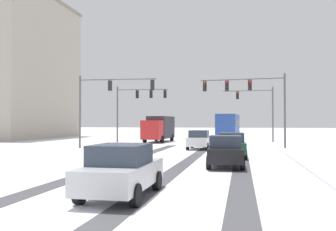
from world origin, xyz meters
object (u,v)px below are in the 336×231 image
at_px(traffic_signal_near_left, 107,95).
at_px(car_white_lead, 199,140).
at_px(car_silver_fourth, 122,170).
at_px(car_dark_green_second, 231,145).
at_px(box_truck_delivery, 159,128).
at_px(traffic_signal_far_right, 259,105).
at_px(traffic_signal_near_right, 249,93).
at_px(car_black_third, 226,151).
at_px(bus_oncoming, 228,125).
at_px(traffic_signal_far_left, 137,101).

distance_m(traffic_signal_near_left, car_white_lead, 9.07).
bearing_deg(car_silver_fourth, car_dark_green_second, 77.53).
bearing_deg(box_truck_delivery, traffic_signal_near_left, -100.94).
xyz_separation_m(traffic_signal_far_right, car_silver_fourth, (-5.66, -33.61, -3.60)).
distance_m(traffic_signal_far_right, car_dark_green_second, 20.69).
distance_m(traffic_signal_near_right, box_truck_delivery, 14.17).
bearing_deg(traffic_signal_near_left, box_truck_delivery, 79.06).
xyz_separation_m(car_white_lead, car_silver_fourth, (-0.07, -20.31, 0.00)).
distance_m(traffic_signal_near_right, car_silver_fourth, 22.54).
distance_m(car_black_third, car_silver_fourth, 8.72).
bearing_deg(bus_oncoming, traffic_signal_far_left, -132.61).
distance_m(traffic_signal_far_right, car_black_third, 25.77).
xyz_separation_m(car_dark_green_second, bus_oncoming, (-1.10, 27.19, 1.18)).
distance_m(traffic_signal_far_right, box_truck_delivery, 12.19).
distance_m(traffic_signal_far_left, box_truck_delivery, 4.10).
bearing_deg(traffic_signal_near_right, car_white_lead, -161.36).
bearing_deg(car_black_third, car_dark_green_second, 88.41).
relative_size(traffic_signal_near_left, car_white_lead, 1.71).
xyz_separation_m(car_white_lead, car_black_third, (2.75, -12.05, 0.00)).
distance_m(traffic_signal_near_left, traffic_signal_near_right, 12.61).
height_order(car_dark_green_second, bus_oncoming, bus_oncoming).
bearing_deg(traffic_signal_near_right, bus_oncoming, 97.48).
distance_m(traffic_signal_far_left, traffic_signal_far_right, 14.39).
bearing_deg(car_white_lead, bus_oncoming, 84.96).
bearing_deg(traffic_signal_far_left, traffic_signal_near_right, -32.37).
bearing_deg(traffic_signal_near_right, car_black_third, -96.41).
distance_m(traffic_signal_near_left, bus_oncoming, 23.34).
distance_m(traffic_signal_far_left, car_black_third, 24.42).
height_order(car_black_third, car_silver_fourth, same).
distance_m(traffic_signal_near_right, car_black_third, 14.16).
relative_size(traffic_signal_far_right, car_dark_green_second, 1.55).
bearing_deg(traffic_signal_far_right, bus_oncoming, 118.49).
bearing_deg(traffic_signal_near_left, car_white_lead, 4.42).
xyz_separation_m(traffic_signal_near_right, car_black_third, (-1.52, -13.49, -4.02)).
height_order(traffic_signal_near_left, car_silver_fourth, traffic_signal_near_left).
relative_size(traffic_signal_near_right, box_truck_delivery, 0.98).
distance_m(traffic_signal_far_left, car_dark_green_second, 20.12).
relative_size(traffic_signal_near_left, box_truck_delivery, 0.94).
height_order(car_white_lead, car_dark_green_second, same).
bearing_deg(car_silver_fourth, bus_oncoming, 87.37).
relative_size(car_black_third, box_truck_delivery, 0.56).
xyz_separation_m(traffic_signal_near_left, car_silver_fourth, (8.10, -19.68, -3.87)).
height_order(traffic_signal_far_right, car_black_third, traffic_signal_far_right).
bearing_deg(bus_oncoming, car_white_lead, -95.04).
bearing_deg(car_white_lead, traffic_signal_near_left, -175.58).
bearing_deg(box_truck_delivery, car_dark_green_second, -63.20).
xyz_separation_m(traffic_signal_far_right, box_truck_delivery, (-11.58, -2.61, -2.79)).
bearing_deg(car_white_lead, car_silver_fourth, -90.21).
relative_size(bus_oncoming, box_truck_delivery, 1.48).
bearing_deg(traffic_signal_near_right, traffic_signal_far_right, 83.64).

